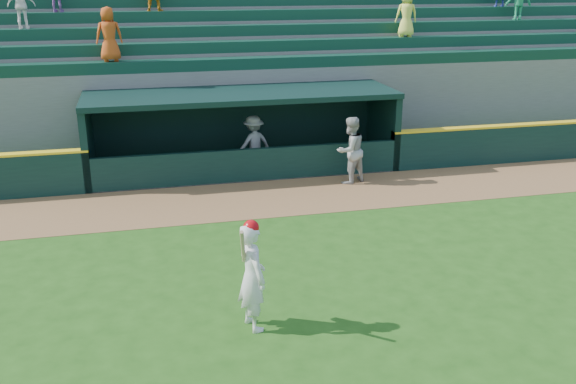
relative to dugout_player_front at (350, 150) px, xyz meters
name	(u,v)px	position (x,y,z in m)	size (l,w,h in m)	color
ground	(306,277)	(-2.84, -5.71, -0.98)	(120.00, 120.00, 0.00)	#214E13
warning_track	(260,199)	(-2.84, -0.81, -0.98)	(40.00, 3.00, 0.01)	brown
dugout_player_front	(350,150)	(0.00, 0.00, 0.00)	(0.96, 0.74, 1.97)	#A6A6A1
dugout_player_inside	(254,144)	(-2.52, 1.83, -0.11)	(1.13, 0.65, 1.74)	#A0A09B
dugout	(241,125)	(-2.84, 2.29, 0.37)	(9.40, 2.80, 2.46)	slate
stands	(220,71)	(-2.86, 6.85, 1.41)	(34.50, 6.25, 6.18)	slate
batter_at_plate	(252,275)	(-4.25, -7.37, 0.02)	(0.64, 0.88, 2.02)	silver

